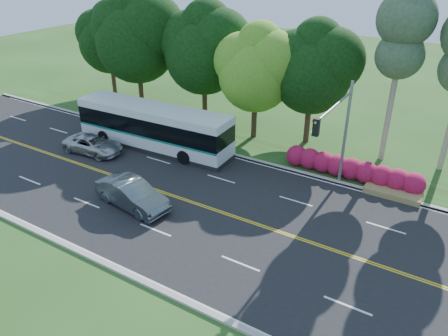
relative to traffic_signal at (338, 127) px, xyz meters
The scene contains 12 objects.
ground 9.65m from the traffic_signal, 140.23° to the right, with size 120.00×120.00×0.00m, color #1F4416.
road 9.65m from the traffic_signal, 140.23° to the right, with size 60.00×14.00×0.02m, color black.
curb_north 8.15m from the traffic_signal, 164.96° to the left, with size 60.00×0.30×0.15m, color #A8A498.
curb_south 14.86m from the traffic_signal, 117.35° to the right, with size 60.00×0.30×0.15m, color #A8A498.
grass_verge 8.74m from the traffic_signal, 151.03° to the left, with size 60.00×4.00×0.10m, color #1F4416.
lane_markings 9.71m from the traffic_signal, 140.63° to the right, with size 57.60×13.82×0.00m.
tree_row 13.61m from the traffic_signal, 150.00° to the left, with size 44.70×9.10×13.84m.
bougainvillea_hedge 4.86m from the traffic_signal, 75.94° to the left, with size 9.50×2.25×1.50m.
traffic_signal is the anchor object (origin of this frame).
transit_bus 14.48m from the traffic_signal, behind, with size 12.94×3.32×3.36m.
sedan 12.99m from the traffic_signal, 141.91° to the right, with size 1.78×5.09×1.68m, color #525E63.
suv 18.36m from the traffic_signal, 169.01° to the right, with size 2.19×4.75×1.32m, color #B4B7B9.
Camera 1 is at (13.36, -18.67, 14.40)m, focal length 35.00 mm.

